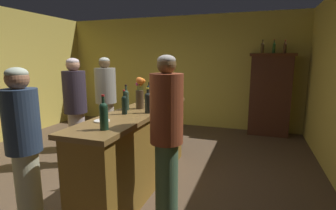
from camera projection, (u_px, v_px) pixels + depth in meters
The scene contains 22 objects.
floor at pixel (106, 182), 3.52m from camera, with size 8.66×8.66×0.00m, color brown.
wall_back at pixel (178, 72), 6.43m from camera, with size 5.98×0.12×2.68m, color gold.
bar_counter at pixel (139, 148), 3.33m from camera, with size 0.56×2.41×1.03m.
display_cabinet at pixel (270, 93), 5.53m from camera, with size 0.91×0.41×1.78m.
wine_bottle_merlot at pixel (126, 99), 3.22m from camera, with size 0.07×0.07×0.32m.
wine_bottle_rose at pixel (148, 102), 3.05m from camera, with size 0.08×0.08×0.31m.
wine_bottle_pinot at pixel (124, 104), 2.99m from camera, with size 0.06×0.06×0.29m.
wine_bottle_riesling at pixel (104, 115), 2.33m from camera, with size 0.08×0.08×0.33m.
wine_bottle_syrah at pixel (167, 91), 4.12m from camera, with size 0.07×0.07×0.29m.
wine_bottle_chardonnay at pixel (149, 93), 3.79m from camera, with size 0.08×0.08×0.32m.
wine_glass_front at pixel (148, 99), 3.53m from camera, with size 0.06×0.06×0.13m.
wine_glass_mid at pixel (153, 94), 3.96m from camera, with size 0.07×0.07×0.15m.
wine_glass_rear at pixel (175, 93), 4.08m from camera, with size 0.07×0.07×0.15m.
flower_arrangement at pixel (140, 92), 3.30m from camera, with size 0.13×0.16×0.42m.
cheese_plate at pixel (102, 121), 2.67m from camera, with size 0.16×0.16×0.01m, color white.
display_bottle_left at pixel (262, 47), 5.42m from camera, with size 0.07×0.07×0.29m.
display_bottle_midleft at pixel (274, 47), 5.35m from camera, with size 0.06×0.06×0.29m.
display_bottle_center at pixel (285, 47), 5.28m from camera, with size 0.07×0.07×0.27m.
patron_near_entrance at pixel (106, 99), 4.71m from camera, with size 0.38×0.38×1.69m.
patron_by_cabinet at pixel (24, 144), 2.37m from camera, with size 0.31×0.31×1.60m.
patron_in_navy at pixel (76, 107), 3.95m from camera, with size 0.35×0.35×1.68m.
bartender at pixel (167, 134), 2.49m from camera, with size 0.32×0.32×1.71m.
Camera 1 is at (1.88, -2.81, 1.68)m, focal length 27.28 mm.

